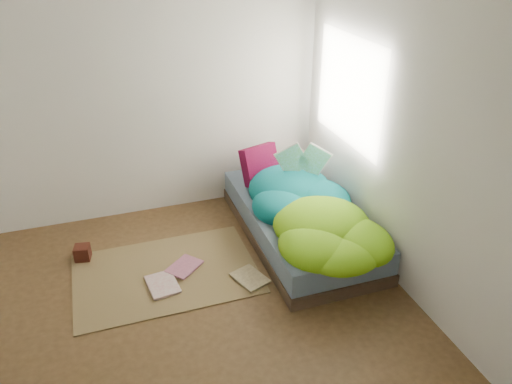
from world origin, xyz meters
TOP-DOWN VIEW (x-y plane):
  - ground at (0.00, 0.00)m, footprint 3.50×3.50m
  - room_walls at (0.01, 0.01)m, footprint 3.54×3.54m
  - bed at (1.22, 0.72)m, footprint 1.00×2.00m
  - duvet at (1.22, 0.50)m, footprint 0.96×1.84m
  - rug at (-0.15, 0.55)m, footprint 1.60×1.10m
  - pillow_floral at (1.39, 1.51)m, footprint 0.72×0.58m
  - pillow_magenta at (1.03, 1.36)m, footprint 0.42×0.24m
  - open_book at (1.34, 0.97)m, footprint 0.45×0.24m
  - wooden_box at (-0.84, 1.01)m, footprint 0.16×0.16m
  - floor_book_a at (-0.33, 0.36)m, footprint 0.28×0.36m
  - floor_book_b at (-0.06, 0.65)m, footprint 0.38×0.38m
  - floor_book_c at (0.43, 0.18)m, footprint 0.33×0.38m

SIDE VIEW (x-z plane):
  - ground at x=0.00m, z-range 0.00..0.00m
  - rug at x=-0.15m, z-range 0.00..0.01m
  - floor_book_c at x=0.43m, z-range 0.01..0.04m
  - floor_book_a at x=-0.33m, z-range 0.01..0.04m
  - floor_book_b at x=-0.06m, z-range 0.01..0.04m
  - wooden_box at x=-0.84m, z-range 0.01..0.15m
  - bed at x=1.22m, z-range 0.00..0.34m
  - pillow_floral at x=1.39m, z-range 0.34..0.48m
  - duvet at x=1.22m, z-range 0.34..0.68m
  - pillow_magenta at x=1.03m, z-range 0.34..0.74m
  - open_book at x=1.34m, z-range 0.68..0.95m
  - room_walls at x=0.01m, z-range 0.32..2.94m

